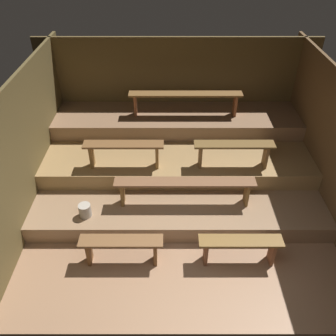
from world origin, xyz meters
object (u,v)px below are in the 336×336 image
bench_upper_center (186,97)px  pail_lower (85,210)px  bench_middle_right (234,149)px  bench_lower_center (185,185)px  bench_floor_right (240,246)px  bench_floor_left (122,246)px  bench_middle_left (124,149)px

bench_upper_center → pail_lower: size_ratio=10.09×
bench_middle_right → bench_lower_center: bearing=-143.5°
bench_middle_right → bench_floor_right: bearing=-92.9°
bench_floor_left → bench_floor_right: size_ratio=1.00×
bench_middle_left → pail_lower: 1.24m
bench_floor_left → pail_lower: (-0.66, 0.68, 0.07)m
bench_middle_right → bench_upper_center: bench_upper_center is taller
bench_lower_center → pail_lower: 1.68m
bench_floor_right → pail_lower: pail_lower is taller
bench_floor_right → bench_lower_center: (-0.79, 0.98, 0.35)m
bench_middle_right → bench_upper_center: bearing=120.7°
bench_middle_right → bench_floor_left: bearing=-138.6°
bench_floor_left → bench_middle_right: (1.84, 1.62, 0.63)m
bench_lower_center → bench_middle_left: bearing=148.4°
bench_floor_right → bench_lower_center: bearing=128.9°
bench_lower_center → bench_middle_right: bench_middle_right is taller
bench_floor_right → bench_upper_center: bearing=103.6°
pail_lower → bench_lower_center: bearing=10.5°
bench_middle_left → bench_upper_center: 1.79m
bench_lower_center → bench_floor_left: bearing=-134.7°
bench_floor_right → bench_middle_left: bench_middle_left is taller
bench_floor_right → bench_upper_center: bench_upper_center is taller
bench_middle_left → bench_lower_center: bearing=-31.6°
bench_upper_center → pail_lower: bearing=-126.4°
bench_lower_center → bench_middle_left: bench_middle_left is taller
bench_floor_left → bench_floor_right: same height
bench_floor_left → bench_upper_center: size_ratio=0.55×
bench_floor_right → bench_middle_right: bearing=87.1°
bench_floor_right → bench_lower_center: bench_lower_center is taller
bench_upper_center → bench_floor_left: bearing=-109.2°
bench_floor_left → bench_middle_right: bench_middle_right is taller
bench_floor_left → bench_middle_left: (-0.08, 1.62, 0.63)m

